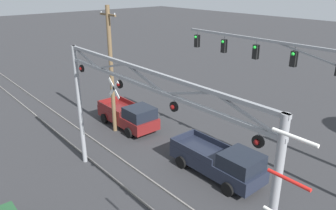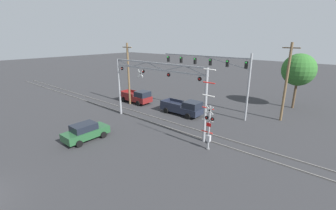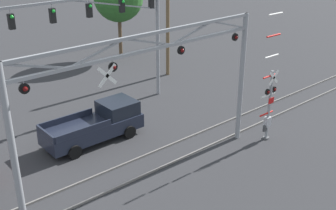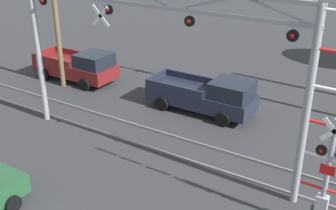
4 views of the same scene
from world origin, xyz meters
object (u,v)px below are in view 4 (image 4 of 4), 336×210
Objects in this scene: crossing_gantry at (147,46)px; pickup_truck_lead at (207,95)px; crossing_signal_mast at (326,171)px; utility_pole_left at (55,9)px; pickup_truck_following at (79,66)px.

crossing_gantry is 2.28× the size of pickup_truck_lead.
crossing_signal_mast is at bearing -8.91° from crossing_gantry.
crossing_signal_mast is 1.27× the size of pickup_truck_lead.
crossing_gantry is at bearing -22.92° from utility_pole_left.
crossing_gantry is 9.42m from utility_pole_left.
pickup_truck_following is at bearing -179.36° from pickup_truck_lead.
crossing_gantry is 2.39× the size of pickup_truck_following.
pickup_truck_lead is at bearing 139.46° from crossing_signal_mast.
pickup_truck_following is at bearing 76.21° from utility_pole_left.
crossing_signal_mast is 9.37m from pickup_truck_lead.
pickup_truck_lead is at bearing 7.89° from utility_pole_left.
utility_pole_left is (-15.91, 4.80, 2.26)m from crossing_signal_mast.
pickup_truck_lead is 1.05× the size of pickup_truck_following.
utility_pole_left is at bearing 157.08° from crossing_gantry.
utility_pole_left reaches higher than pickup_truck_lead.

